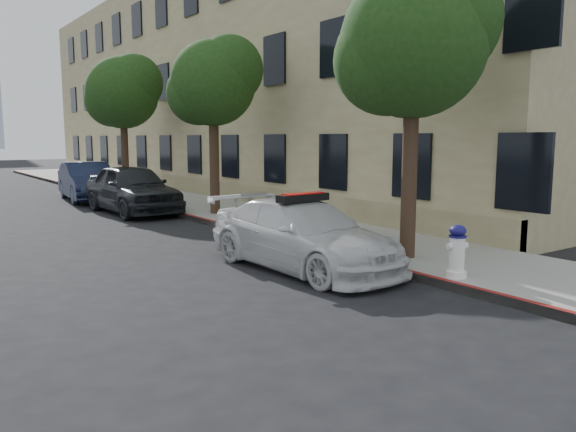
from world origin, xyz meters
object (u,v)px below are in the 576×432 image
(police_car, at_px, (303,235))
(parked_car_mid, at_px, (132,189))
(parked_car_far, at_px, (87,181))
(fire_hydrant, at_px, (457,252))
(traffic_cone, at_px, (335,229))

(police_car, xyz_separation_m, parked_car_mid, (0.19, 9.66, 0.16))
(police_car, bearing_deg, parked_car_far, 86.73)
(fire_hydrant, bearing_deg, parked_car_far, 113.86)
(traffic_cone, bearing_deg, police_car, -152.54)
(traffic_cone, bearing_deg, parked_car_far, 95.83)
(fire_hydrant, distance_m, traffic_cone, 3.31)
(police_car, bearing_deg, parked_car_mid, 85.90)
(parked_car_far, height_order, traffic_cone, parked_car_far)
(fire_hydrant, relative_size, traffic_cone, 1.21)
(parked_car_mid, distance_m, parked_car_far, 4.71)
(parked_car_far, bearing_deg, fire_hydrant, -80.01)
(police_car, bearing_deg, fire_hydrant, -65.29)
(police_car, relative_size, traffic_cone, 6.21)
(fire_hydrant, bearing_deg, police_car, 137.28)
(parked_car_mid, height_order, fire_hydrant, parked_car_mid)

